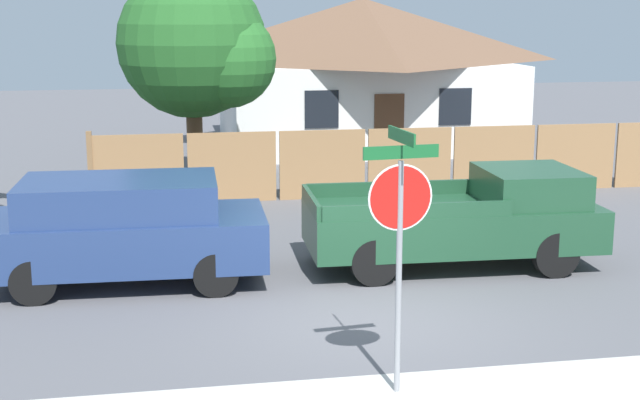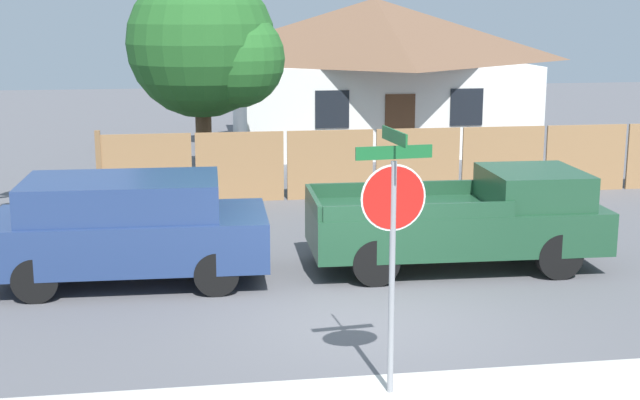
% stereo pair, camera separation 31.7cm
% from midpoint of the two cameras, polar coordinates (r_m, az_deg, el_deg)
% --- Properties ---
extents(ground_plane, '(80.00, 80.00, 0.00)m').
position_cam_midpoint_polar(ground_plane, '(13.11, 2.40, -7.62)').
color(ground_plane, '#56565B').
extents(wooden_fence, '(15.11, 0.12, 1.74)m').
position_cam_midpoint_polar(wooden_fence, '(21.60, 5.33, 2.45)').
color(wooden_fence, '#997047').
rests_on(wooden_fence, ground).
extents(house, '(9.72, 7.87, 4.79)m').
position_cam_midpoint_polar(house, '(29.86, 2.40, 8.37)').
color(house, white).
rests_on(house, ground).
extents(oak_tree, '(3.85, 3.66, 5.45)m').
position_cam_midpoint_polar(oak_tree, '(22.25, -8.12, 9.66)').
color(oak_tree, brown).
rests_on(oak_tree, ground).
extents(red_suv, '(4.52, 2.18, 1.74)m').
position_cam_midpoint_polar(red_suv, '(14.90, -12.91, -1.71)').
color(red_suv, navy).
rests_on(red_suv, ground).
extents(orange_pickup, '(5.09, 2.14, 1.70)m').
position_cam_midpoint_polar(orange_pickup, '(15.71, 8.65, -1.20)').
color(orange_pickup, '#1E472D').
rests_on(orange_pickup, ground).
extents(stop_sign, '(0.90, 0.81, 3.12)m').
position_cam_midpoint_polar(stop_sign, '(10.13, 4.24, -1.13)').
color(stop_sign, gray).
rests_on(stop_sign, ground).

